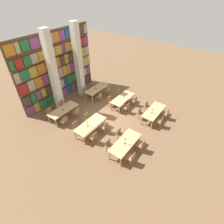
% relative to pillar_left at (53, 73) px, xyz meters
% --- Properties ---
extents(ground_plane, '(40.00, 40.00, 0.00)m').
position_rel_pillar_left_xyz_m(ground_plane, '(1.25, -3.99, -3.00)').
color(ground_plane, brown).
extents(bookshelf_bank, '(7.26, 0.35, 5.50)m').
position_rel_pillar_left_xyz_m(bookshelf_bank, '(1.25, 1.09, -0.36)').
color(bookshelf_bank, brown).
rests_on(bookshelf_bank, ground_plane).
extents(pillar_left, '(0.50, 0.50, 6.00)m').
position_rel_pillar_left_xyz_m(pillar_left, '(0.00, 0.00, 0.00)').
color(pillar_left, silver).
rests_on(pillar_left, ground_plane).
extents(pillar_center, '(0.50, 0.50, 6.00)m').
position_rel_pillar_left_xyz_m(pillar_center, '(2.50, 0.00, 0.00)').
color(pillar_center, silver).
rests_on(pillar_center, ground_plane).
extents(reading_table_0, '(2.30, 0.94, 0.75)m').
position_rel_pillar_left_xyz_m(reading_table_0, '(-0.69, -6.66, -2.32)').
color(reading_table_0, tan).
rests_on(reading_table_0, ground_plane).
extents(chair_0, '(0.42, 0.40, 0.88)m').
position_rel_pillar_left_xyz_m(chair_0, '(-1.24, -7.42, -2.52)').
color(chair_0, olive).
rests_on(chair_0, ground_plane).
extents(chair_1, '(0.42, 0.40, 0.88)m').
position_rel_pillar_left_xyz_m(chair_1, '(-1.24, -5.91, -2.52)').
color(chair_1, olive).
rests_on(chair_1, ground_plane).
extents(chair_2, '(0.42, 0.40, 0.88)m').
position_rel_pillar_left_xyz_m(chair_2, '(-0.09, -7.42, -2.52)').
color(chair_2, olive).
rests_on(chair_2, ground_plane).
extents(chair_3, '(0.42, 0.40, 0.88)m').
position_rel_pillar_left_xyz_m(chair_3, '(-0.09, -5.91, -2.52)').
color(chair_3, olive).
rests_on(chair_3, ground_plane).
extents(desk_lamp_0, '(0.14, 0.14, 0.46)m').
position_rel_pillar_left_xyz_m(desk_lamp_0, '(-0.79, -6.70, -1.94)').
color(desk_lamp_0, brown).
rests_on(desk_lamp_0, reading_table_0).
extents(reading_table_1, '(2.30, 0.94, 0.75)m').
position_rel_pillar_left_xyz_m(reading_table_1, '(3.12, -6.68, -2.32)').
color(reading_table_1, tan).
rests_on(reading_table_1, ground_plane).
extents(chair_4, '(0.42, 0.40, 0.88)m').
position_rel_pillar_left_xyz_m(chair_4, '(2.59, -7.44, -2.52)').
color(chair_4, olive).
rests_on(chair_4, ground_plane).
extents(chair_5, '(0.42, 0.40, 0.88)m').
position_rel_pillar_left_xyz_m(chair_5, '(2.59, -5.93, -2.52)').
color(chair_5, olive).
rests_on(chair_5, ground_plane).
extents(chair_6, '(0.42, 0.40, 0.88)m').
position_rel_pillar_left_xyz_m(chair_6, '(3.67, -7.44, -2.52)').
color(chair_6, olive).
rests_on(chair_6, ground_plane).
extents(chair_7, '(0.42, 0.40, 0.88)m').
position_rel_pillar_left_xyz_m(chair_7, '(3.67, -5.93, -2.52)').
color(chair_7, olive).
rests_on(chair_7, ground_plane).
extents(desk_lamp_1, '(0.14, 0.14, 0.39)m').
position_rel_pillar_left_xyz_m(desk_lamp_1, '(2.78, -6.68, -1.99)').
color(desk_lamp_1, brown).
rests_on(desk_lamp_1, reading_table_1).
extents(reading_table_2, '(2.30, 0.94, 0.75)m').
position_rel_pillar_left_xyz_m(reading_table_2, '(-0.71, -3.92, -2.32)').
color(reading_table_2, tan).
rests_on(reading_table_2, ground_plane).
extents(chair_8, '(0.42, 0.40, 0.88)m').
position_rel_pillar_left_xyz_m(chair_8, '(-1.30, -4.67, -2.52)').
color(chair_8, olive).
rests_on(chair_8, ground_plane).
extents(chair_9, '(0.42, 0.40, 0.88)m').
position_rel_pillar_left_xyz_m(chair_9, '(-1.30, -3.16, -2.52)').
color(chair_9, olive).
rests_on(chair_9, ground_plane).
extents(chair_10, '(0.42, 0.40, 0.88)m').
position_rel_pillar_left_xyz_m(chair_10, '(-0.13, -4.67, -2.52)').
color(chair_10, olive).
rests_on(chair_10, ground_plane).
extents(chair_11, '(0.42, 0.40, 0.88)m').
position_rel_pillar_left_xyz_m(chair_11, '(-0.13, -3.16, -2.52)').
color(chair_11, olive).
rests_on(chair_11, ground_plane).
extents(desk_lamp_2, '(0.14, 0.14, 0.41)m').
position_rel_pillar_left_xyz_m(desk_lamp_2, '(-0.95, -3.92, -1.98)').
color(desk_lamp_2, brown).
rests_on(desk_lamp_2, reading_table_2).
extents(reading_table_3, '(2.30, 0.94, 0.75)m').
position_rel_pillar_left_xyz_m(reading_table_3, '(3.18, -3.92, -2.32)').
color(reading_table_3, tan).
rests_on(reading_table_3, ground_plane).
extents(chair_12, '(0.42, 0.40, 0.88)m').
position_rel_pillar_left_xyz_m(chair_12, '(2.55, -4.67, -2.52)').
color(chair_12, olive).
rests_on(chair_12, ground_plane).
extents(chair_13, '(0.42, 0.40, 0.88)m').
position_rel_pillar_left_xyz_m(chair_13, '(2.55, -3.16, -2.52)').
color(chair_13, olive).
rests_on(chair_13, ground_plane).
extents(chair_14, '(0.42, 0.40, 0.88)m').
position_rel_pillar_left_xyz_m(chair_14, '(3.77, -4.67, -2.52)').
color(chair_14, olive).
rests_on(chair_14, ground_plane).
extents(chair_15, '(0.42, 0.40, 0.88)m').
position_rel_pillar_left_xyz_m(chair_15, '(3.77, -3.16, -2.52)').
color(chair_15, olive).
rests_on(chair_15, ground_plane).
extents(desk_lamp_3, '(0.14, 0.14, 0.49)m').
position_rel_pillar_left_xyz_m(desk_lamp_3, '(3.35, -3.88, -1.92)').
color(desk_lamp_3, brown).
rests_on(desk_lamp_3, reading_table_3).
extents(reading_table_4, '(2.30, 0.94, 0.75)m').
position_rel_pillar_left_xyz_m(reading_table_4, '(-0.69, -1.24, -2.32)').
color(reading_table_4, tan).
rests_on(reading_table_4, ground_plane).
extents(chair_16, '(0.42, 0.40, 0.88)m').
position_rel_pillar_left_xyz_m(chair_16, '(-1.31, -2.00, -2.52)').
color(chair_16, olive).
rests_on(chair_16, ground_plane).
extents(chair_17, '(0.42, 0.40, 0.88)m').
position_rel_pillar_left_xyz_m(chair_17, '(-1.31, -0.49, -2.52)').
color(chair_17, olive).
rests_on(chair_17, ground_plane).
extents(chair_18, '(0.42, 0.40, 0.88)m').
position_rel_pillar_left_xyz_m(chair_18, '(-0.15, -2.00, -2.52)').
color(chair_18, olive).
rests_on(chair_18, ground_plane).
extents(chair_19, '(0.42, 0.40, 0.88)m').
position_rel_pillar_left_xyz_m(chair_19, '(-0.15, -0.49, -2.52)').
color(chair_19, olive).
rests_on(chair_19, ground_plane).
extents(desk_lamp_4, '(0.14, 0.14, 0.40)m').
position_rel_pillar_left_xyz_m(desk_lamp_4, '(-0.75, -1.27, -1.98)').
color(desk_lamp_4, brown).
rests_on(desk_lamp_4, reading_table_4).
extents(reading_table_5, '(2.30, 0.94, 0.75)m').
position_rel_pillar_left_xyz_m(reading_table_5, '(3.09, -1.28, -2.32)').
color(reading_table_5, tan).
rests_on(reading_table_5, ground_plane).
extents(chair_20, '(0.42, 0.40, 0.88)m').
position_rel_pillar_left_xyz_m(chair_20, '(2.50, -2.03, -2.52)').
color(chair_20, olive).
rests_on(chair_20, ground_plane).
extents(chair_21, '(0.42, 0.40, 0.88)m').
position_rel_pillar_left_xyz_m(chair_21, '(2.50, -0.52, -2.52)').
color(chair_21, olive).
rests_on(chair_21, ground_plane).
extents(chair_22, '(0.42, 0.40, 0.88)m').
position_rel_pillar_left_xyz_m(chair_22, '(3.71, -2.03, -2.52)').
color(chair_22, olive).
rests_on(chair_22, ground_plane).
extents(chair_23, '(0.42, 0.40, 0.88)m').
position_rel_pillar_left_xyz_m(chair_23, '(3.71, -0.52, -2.52)').
color(chair_23, olive).
rests_on(chair_23, ground_plane).
extents(desk_lamp_5, '(0.14, 0.14, 0.50)m').
position_rel_pillar_left_xyz_m(desk_lamp_5, '(2.97, -1.27, -1.91)').
color(desk_lamp_5, brown).
rests_on(desk_lamp_5, reading_table_5).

